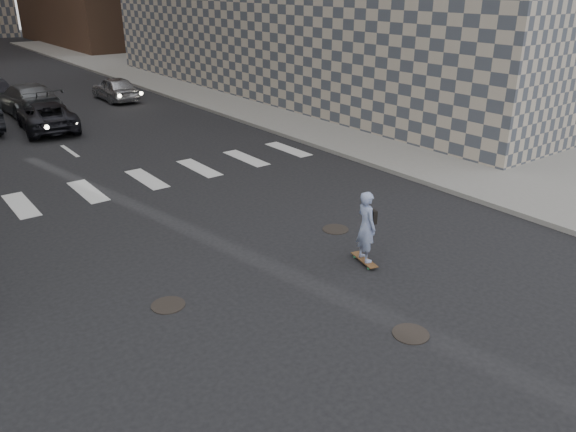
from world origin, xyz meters
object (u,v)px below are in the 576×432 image
Objects in this scene: skateboarder at (366,227)px; traffic_car_b at (28,99)px; traffic_car_d at (115,88)px; traffic_car_c at (47,116)px.

skateboarder reaches higher than traffic_car_b.
skateboarder is 0.34× the size of traffic_car_b.
traffic_car_d is at bearing -173.38° from traffic_car_b.
skateboarder is 22.85m from traffic_car_d.
traffic_car_d is (5.01, 4.82, 0.03)m from traffic_car_c.
skateboarder is 0.46× the size of traffic_car_d.
skateboarder is at bearing 103.26° from traffic_car_c.
skateboarder reaches higher than traffic_car_c.
traffic_car_c is (-2.23, 17.86, -0.30)m from skateboarder.
traffic_car_b is at bearing 108.71° from skateboarder.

